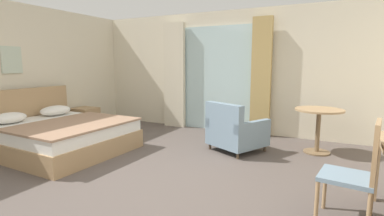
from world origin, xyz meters
The scene contains 11 objects.
ground centered at (0.00, 0.00, -0.05)m, with size 6.90×6.62×0.10m, color #564C47.
wall_back centered at (0.00, 3.05, 1.26)m, with size 6.50×0.12×2.53m, color beige.
balcony_glass_door centered at (-0.28, 2.97, 1.11)m, with size 1.53×0.02×2.22m, color silver.
curtain_panel_left centered at (-1.26, 2.87, 1.17)m, with size 0.51×0.10×2.33m, color beige.
curtain_panel_right centered at (0.70, 2.87, 1.17)m, with size 0.38×0.10×2.33m, color tan.
bed centered at (-2.02, 0.34, 0.27)m, with size 2.09×1.85×1.00m.
nightstand centered at (-2.84, 1.67, 0.24)m, with size 0.48×0.45×0.49m.
desk_chair centered at (2.28, -0.04, 0.53)m, with size 0.49×0.47×0.97m.
armchair_by_window centered at (0.60, 1.65, 0.33)m, with size 1.02×1.02×0.82m.
round_cafe_table centered at (1.83, 2.15, 0.54)m, with size 0.75×0.75×0.73m.
framed_picture centered at (-3.11, 0.34, 1.51)m, with size 0.03×0.36×0.47m.
Camera 1 is at (2.08, -2.86, 1.45)m, focal length 27.21 mm.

